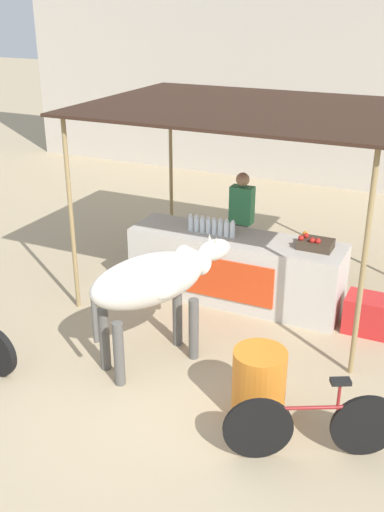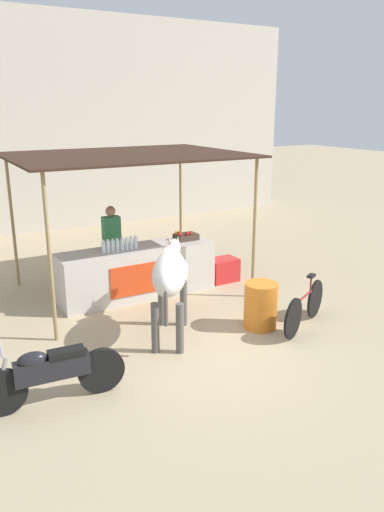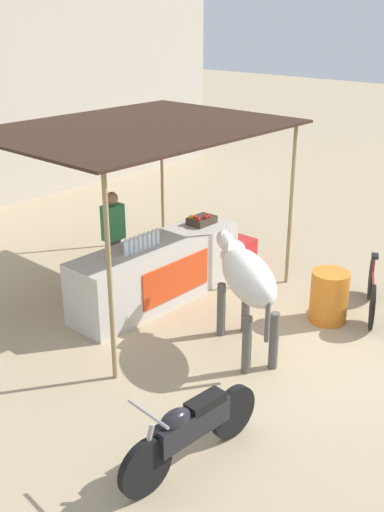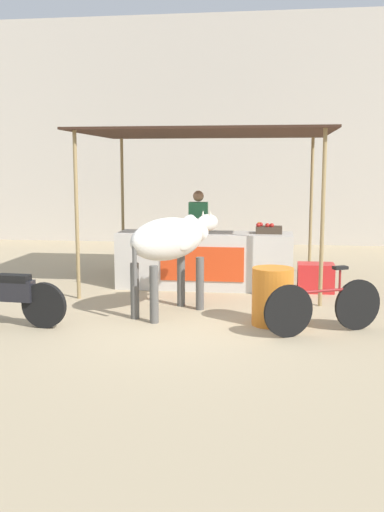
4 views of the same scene
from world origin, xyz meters
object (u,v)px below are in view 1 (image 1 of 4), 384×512
(vendor_behind_counter, at_px, (241,225))
(bicycle_leaning, at_px, (313,425))
(fruit_crate, at_px, (315,243))
(stall_counter, at_px, (235,268))
(water_barrel, at_px, (259,384))
(cooler_box, at_px, (369,314))
(cow, at_px, (154,283))

(vendor_behind_counter, relative_size, bicycle_leaning, 1.11)
(fruit_crate, bearing_deg, bicycle_leaning, -74.76)
(stall_counter, bearing_deg, bicycle_leaning, -55.71)
(water_barrel, bearing_deg, bicycle_leaning, -28.19)
(fruit_crate, xyz_separation_m, vendor_behind_counter, (-1.29, 0.70, -0.18))
(fruit_crate, relative_size, water_barrel, 0.57)
(stall_counter, xyz_separation_m, cooler_box, (1.89, -0.10, -0.24))
(cow, relative_size, bicycle_leaning, 1.17)
(vendor_behind_counter, bearing_deg, fruit_crate, -28.62)
(vendor_behind_counter, xyz_separation_m, water_barrel, (1.38, -3.08, -0.47))
(vendor_behind_counter, xyz_separation_m, cow, (-0.05, -2.64, 0.18))
(fruit_crate, relative_size, cow, 0.25)
(fruit_crate, bearing_deg, stall_counter, -177.36)
(stall_counter, relative_size, cooler_box, 5.00)
(bicycle_leaning, bearing_deg, cooler_box, 88.52)
(stall_counter, bearing_deg, fruit_crate, 2.64)
(fruit_crate, relative_size, cooler_box, 0.73)
(vendor_behind_counter, distance_m, cow, 2.65)
(vendor_behind_counter, bearing_deg, stall_counter, -74.63)
(fruit_crate, relative_size, bicycle_leaning, 0.30)
(cooler_box, distance_m, bicycle_leaning, 2.58)
(cooler_box, relative_size, water_barrel, 0.78)
(vendor_behind_counter, relative_size, water_barrel, 2.15)
(stall_counter, distance_m, vendor_behind_counter, 0.86)
(stall_counter, height_order, cow, cow)
(water_barrel, height_order, cow, cow)
(water_barrel, bearing_deg, fruit_crate, 92.31)
(water_barrel, bearing_deg, cow, 163.05)
(vendor_behind_counter, xyz_separation_m, bicycle_leaning, (2.03, -3.43, -0.50))
(fruit_crate, bearing_deg, water_barrel, -87.69)
(cow, bearing_deg, fruit_crate, 55.46)
(cow, distance_m, bicycle_leaning, 2.32)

